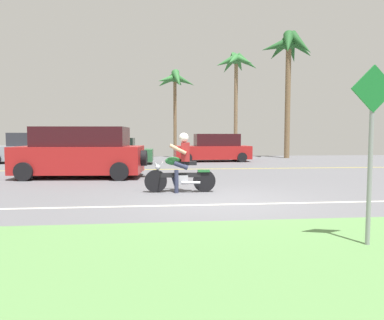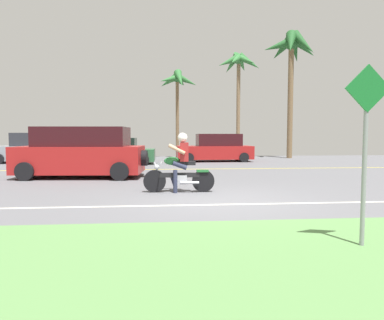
{
  "view_description": "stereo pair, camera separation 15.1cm",
  "coord_description": "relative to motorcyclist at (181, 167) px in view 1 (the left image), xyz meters",
  "views": [
    {
      "loc": [
        -1.52,
        -8.08,
        1.53
      ],
      "look_at": [
        -0.33,
        3.62,
        0.72
      ],
      "focal_mm": 32.65,
      "sensor_mm": 36.0,
      "label": 1
    },
    {
      "loc": [
        -1.37,
        -8.09,
        1.53
      ],
      "look_at": [
        -0.33,
        3.62,
        0.72
      ],
      "focal_mm": 32.65,
      "sensor_mm": 36.0,
      "label": 2
    }
  ],
  "objects": [
    {
      "name": "ground",
      "position": [
        0.87,
        1.67,
        -0.7
      ],
      "size": [
        56.0,
        30.0,
        0.04
      ],
      "primitive_type": "cube",
      "color": "slate"
    },
    {
      "name": "grass_median",
      "position": [
        0.87,
        -5.43,
        -0.65
      ],
      "size": [
        56.0,
        3.8,
        0.06
      ],
      "primitive_type": "cube",
      "color": "#5B8C4C",
      "rests_on": "ground"
    },
    {
      "name": "lane_line_near",
      "position": [
        0.87,
        -1.82,
        -0.68
      ],
      "size": [
        50.4,
        0.12,
        0.01
      ],
      "primitive_type": "cube",
      "color": "silver",
      "rests_on": "ground"
    },
    {
      "name": "lane_line_far",
      "position": [
        0.87,
        6.51,
        -0.68
      ],
      "size": [
        50.4,
        0.12,
        0.01
      ],
      "primitive_type": "cube",
      "color": "yellow",
      "rests_on": "ground"
    },
    {
      "name": "motorcyclist",
      "position": [
        0.0,
        0.0,
        0.0
      ],
      "size": [
        1.93,
        0.63,
        1.62
      ],
      "color": "black",
      "rests_on": "ground"
    },
    {
      "name": "suv_nearby",
      "position": [
        -3.42,
        3.74,
        0.22
      ],
      "size": [
        4.77,
        2.47,
        1.85
      ],
      "color": "#AD1E1E",
      "rests_on": "ground"
    },
    {
      "name": "parked_car_0",
      "position": [
        -7.82,
        11.16,
        0.1
      ],
      "size": [
        3.82,
        1.98,
        1.7
      ],
      "color": "#8C939E",
      "rests_on": "ground"
    },
    {
      "name": "parked_car_1",
      "position": [
        -2.82,
        9.86,
        -0.01
      ],
      "size": [
        3.82,
        1.95,
        1.42
      ],
      "color": "#2D663D",
      "rests_on": "ground"
    },
    {
      "name": "parked_car_2",
      "position": [
        2.75,
        11.25,
        0.08
      ],
      "size": [
        4.5,
        2.01,
        1.65
      ],
      "color": "#AD1E1E",
      "rests_on": "ground"
    },
    {
      "name": "palm_tree_0",
      "position": [
        0.64,
        15.18,
        4.44
      ],
      "size": [
        2.9,
        2.94,
        6.1
      ],
      "color": "brown",
      "rests_on": "ground"
    },
    {
      "name": "palm_tree_1",
      "position": [
        8.36,
        13.93,
        6.46
      ],
      "size": [
        3.97,
        3.83,
        8.58
      ],
      "color": "brown",
      "rests_on": "ground"
    },
    {
      "name": "palm_tree_2",
      "position": [
        4.9,
        14.76,
        5.6
      ],
      "size": [
        3.22,
        3.05,
        7.37
      ],
      "color": "#846B4C",
      "rests_on": "ground"
    },
    {
      "name": "motorcyclist_distant",
      "position": [
        -6.14,
        6.54,
        -0.11
      ],
      "size": [
        1.61,
        0.53,
        1.35
      ],
      "color": "black",
      "rests_on": "ground"
    },
    {
      "name": "street_sign",
      "position": [
        2.19,
        -5.03,
        0.82
      ],
      "size": [
        0.62,
        0.06,
        2.46
      ],
      "color": "gray",
      "rests_on": "ground"
    }
  ]
}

